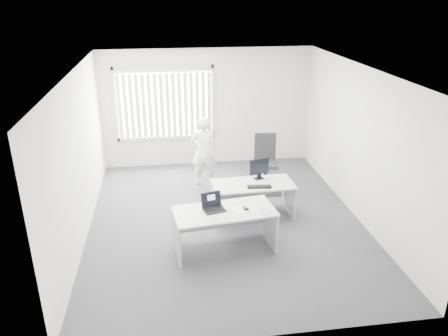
{
  "coord_description": "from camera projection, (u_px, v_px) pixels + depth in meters",
  "views": [
    {
      "loc": [
        -1.05,
        -7.14,
        4.05
      ],
      "look_at": [
        -0.0,
        0.15,
        1.01
      ],
      "focal_mm": 35.0,
      "sensor_mm": 36.0,
      "label": 1
    }
  ],
  "objects": [
    {
      "name": "ceiling",
      "position": [
        225.0,
        71.0,
        7.15
      ],
      "size": [
        5.0,
        6.0,
        0.02
      ],
      "primitive_type": "cube",
      "color": "white",
      "rests_on": "wall_back"
    },
    {
      "name": "booklet",
      "position": [
        266.0,
        212.0,
        6.97
      ],
      "size": [
        0.18,
        0.24,
        0.01
      ],
      "primitive_type": "cube",
      "rotation": [
        0.0,
        0.0,
        -0.09
      ],
      "color": "white",
      "rests_on": "desk_near"
    },
    {
      "name": "desk_far",
      "position": [
        253.0,
        193.0,
        8.19
      ],
      "size": [
        1.53,
        0.75,
        0.69
      ],
      "rotation": [
        0.0,
        0.0,
        0.03
      ],
      "color": "silver",
      "rests_on": "ground"
    },
    {
      "name": "desk_near",
      "position": [
        224.0,
        222.0,
        7.09
      ],
      "size": [
        1.7,
        0.95,
        0.74
      ],
      "rotation": [
        0.0,
        0.0,
        0.12
      ],
      "color": "silver",
      "rests_on": "ground"
    },
    {
      "name": "paper_sheet",
      "position": [
        242.0,
        209.0,
        7.07
      ],
      "size": [
        0.38,
        0.34,
        0.0
      ],
      "primitive_type": "cube",
      "rotation": [
        0.0,
        0.0,
        0.5
      ],
      "color": "white",
      "rests_on": "desk_near"
    },
    {
      "name": "wall_back",
      "position": [
        207.0,
        108.0,
        10.43
      ],
      "size": [
        5.0,
        0.02,
        2.8
      ],
      "primitive_type": "cube",
      "color": "silver",
      "rests_on": "ground"
    },
    {
      "name": "office_chair",
      "position": [
        265.0,
        169.0,
        9.62
      ],
      "size": [
        0.71,
        0.71,
        1.13
      ],
      "rotation": [
        0.0,
        0.0,
        -0.1
      ],
      "color": "black",
      "rests_on": "ground"
    },
    {
      "name": "wall_front",
      "position": [
        264.0,
        241.0,
        4.94
      ],
      "size": [
        5.0,
        0.02,
        2.8
      ],
      "primitive_type": "cube",
      "color": "silver",
      "rests_on": "ground"
    },
    {
      "name": "wall_right",
      "position": [
        360.0,
        144.0,
        8.01
      ],
      "size": [
        0.02,
        6.0,
        2.8
      ],
      "primitive_type": "cube",
      "color": "silver",
      "rests_on": "ground"
    },
    {
      "name": "laptop",
      "position": [
        214.0,
        203.0,
        6.96
      ],
      "size": [
        0.4,
        0.37,
        0.26
      ],
      "primitive_type": null,
      "rotation": [
        0.0,
        0.0,
        0.24
      ],
      "color": "black",
      "rests_on": "desk_near"
    },
    {
      "name": "window",
      "position": [
        165.0,
        104.0,
        10.2
      ],
      "size": [
        2.32,
        0.06,
        1.76
      ],
      "primitive_type": "cube",
      "color": "#B5B5B1",
      "rests_on": "wall_back"
    },
    {
      "name": "mouse",
      "position": [
        246.0,
        208.0,
        7.05
      ],
      "size": [
        0.08,
        0.12,
        0.05
      ],
      "primitive_type": null,
      "rotation": [
        0.0,
        0.0,
        0.13
      ],
      "color": "#AAAAAC",
      "rests_on": "paper_sheet"
    },
    {
      "name": "monitor",
      "position": [
        259.0,
        169.0,
        8.24
      ],
      "size": [
        0.43,
        0.25,
        0.41
      ],
      "primitive_type": null,
      "rotation": [
        0.0,
        0.0,
        0.32
      ],
      "color": "black",
      "rests_on": "desk_far"
    },
    {
      "name": "keyboard",
      "position": [
        259.0,
        187.0,
        7.96
      ],
      "size": [
        0.46,
        0.2,
        0.02
      ],
      "primitive_type": "cube",
      "rotation": [
        0.0,
        0.0,
        -0.11
      ],
      "color": "black",
      "rests_on": "desk_far"
    },
    {
      "name": "ground",
      "position": [
        225.0,
        220.0,
        8.22
      ],
      "size": [
        6.0,
        6.0,
        0.0
      ],
      "primitive_type": "plane",
      "color": "#56565E",
      "rests_on": "ground"
    },
    {
      "name": "wall_left",
      "position": [
        79.0,
        158.0,
        7.35
      ],
      "size": [
        0.02,
        6.0,
        2.8
      ],
      "primitive_type": "cube",
      "color": "silver",
      "rests_on": "ground"
    },
    {
      "name": "blinds",
      "position": [
        165.0,
        106.0,
        10.16
      ],
      "size": [
        2.2,
        0.1,
        1.5
      ],
      "primitive_type": null,
      "color": "silver",
      "rests_on": "wall_back"
    },
    {
      "name": "person",
      "position": [
        204.0,
        151.0,
        9.46
      ],
      "size": [
        0.62,
        0.46,
        1.56
      ],
      "primitive_type": "imported",
      "rotation": [
        0.0,
        0.0,
        2.98
      ],
      "color": "white",
      "rests_on": "ground"
    }
  ]
}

